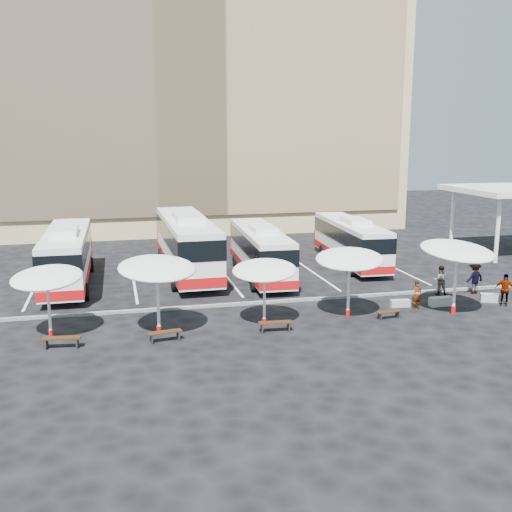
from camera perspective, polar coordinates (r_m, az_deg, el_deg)
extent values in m
plane|color=black|center=(32.73, -0.48, -4.89)|extent=(120.00, 120.00, 0.00)
cube|color=tan|center=(63.06, -7.28, 14.43)|extent=(42.00, 18.00, 25.00)
cube|color=tan|center=(54.01, -6.16, 14.41)|extent=(40.00, 0.30, 20.00)
cylinder|color=white|center=(46.81, 22.03, 2.29)|extent=(0.30, 0.30, 4.80)
cylinder|color=white|center=(51.75, 18.21, 3.37)|extent=(0.30, 0.30, 4.80)
cube|color=black|center=(33.17, -0.67, -4.53)|extent=(34.00, 0.25, 0.15)
cube|color=white|center=(39.99, -20.22, -2.55)|extent=(0.15, 12.00, 0.01)
cube|color=white|center=(39.69, -11.60, -2.17)|extent=(0.15, 12.00, 0.01)
cube|color=white|center=(40.30, -3.04, -1.73)|extent=(0.15, 12.00, 0.01)
cube|color=white|center=(41.77, 5.08, -1.29)|extent=(0.15, 12.00, 0.01)
cube|color=white|center=(44.02, 12.51, -0.85)|extent=(0.15, 12.00, 0.01)
cube|color=white|center=(38.90, -17.55, 0.11)|extent=(2.54, 11.72, 2.92)
cube|color=black|center=(38.79, -17.60, 0.95)|extent=(2.59, 11.78, 1.07)
cube|color=#B60D10|center=(39.11, -17.45, -1.43)|extent=(2.59, 11.78, 0.54)
cube|color=#B60D10|center=(44.76, -16.94, 0.64)|extent=(2.50, 0.22, 1.36)
cube|color=white|center=(37.65, -17.81, 2.29)|extent=(1.58, 2.94, 0.39)
cylinder|color=black|center=(42.62, -18.73, -0.94)|extent=(0.35, 0.98, 0.97)
cylinder|color=black|center=(42.43, -15.45, -0.80)|extent=(0.35, 0.98, 0.97)
cylinder|color=black|center=(35.55, -19.83, -3.44)|extent=(0.35, 0.98, 0.97)
cylinder|color=black|center=(35.32, -15.90, -3.28)|extent=(0.35, 0.98, 0.97)
cube|color=white|center=(40.25, -6.62, 1.27)|extent=(2.92, 13.11, 3.27)
cube|color=black|center=(40.14, -6.65, 2.19)|extent=(2.99, 13.17, 1.20)
cube|color=#B60D10|center=(40.48, -6.58, -0.40)|extent=(2.99, 13.17, 0.60)
cube|color=#B60D10|center=(46.78, -7.70, 1.67)|extent=(2.79, 0.26, 1.52)
cube|color=white|center=(38.89, -6.47, 3.67)|extent=(1.79, 3.29, 0.44)
cylinder|color=black|center=(44.12, -9.01, 0.02)|extent=(0.40, 1.09, 1.09)
cylinder|color=black|center=(44.44, -5.51, 0.20)|extent=(0.40, 1.09, 1.09)
cylinder|color=black|center=(36.19, -7.76, -2.49)|extent=(0.40, 1.09, 1.09)
cylinder|color=black|center=(36.58, -3.52, -2.25)|extent=(0.40, 1.09, 1.09)
cube|color=white|center=(39.15, 0.42, 0.54)|extent=(2.76, 11.02, 2.73)
cube|color=black|center=(39.04, 0.42, 1.32)|extent=(2.81, 11.08, 1.00)
cube|color=#B60D10|center=(39.35, 0.42, -0.90)|extent=(2.81, 11.08, 0.50)
cube|color=#B60D10|center=(44.55, -0.97, 1.00)|extent=(2.34, 0.28, 1.28)
cube|color=white|center=(38.00, 0.69, 2.57)|extent=(1.58, 2.79, 0.36)
cylinder|color=black|center=(42.29, -1.95, -0.46)|extent=(0.36, 0.92, 0.91)
cylinder|color=black|center=(42.70, 1.07, -0.34)|extent=(0.36, 0.92, 0.91)
cylinder|color=black|center=(35.73, -0.22, -2.71)|extent=(0.36, 0.92, 0.91)
cylinder|color=black|center=(36.21, 3.32, -2.54)|extent=(0.36, 0.92, 0.91)
cube|color=white|center=(43.43, 9.00, 1.47)|extent=(2.87, 10.93, 2.70)
cube|color=black|center=(43.34, 9.02, 2.17)|extent=(2.93, 10.98, 0.99)
cube|color=#B60D10|center=(43.61, 8.96, 0.19)|extent=(2.93, 10.98, 0.50)
cube|color=#B60D10|center=(48.61, 6.90, 1.80)|extent=(2.31, 0.31, 1.26)
cube|color=white|center=(42.35, 9.46, 3.30)|extent=(1.60, 2.78, 0.36)
cylinder|color=black|center=(46.28, 6.36, 0.52)|extent=(0.37, 0.92, 0.90)
cylinder|color=black|center=(46.96, 9.00, 0.61)|extent=(0.37, 0.92, 0.90)
cylinder|color=black|center=(39.99, 9.10, -1.32)|extent=(0.37, 0.92, 0.90)
cylinder|color=black|center=(40.77, 12.09, -1.18)|extent=(0.37, 0.92, 0.90)
cylinder|color=white|center=(29.16, -19.11, -4.73)|extent=(0.17, 0.17, 2.82)
cylinder|color=#B60D10|center=(29.51, -18.95, -7.01)|extent=(0.26, 0.26, 0.38)
ellipsoid|color=white|center=(28.80, -19.30, -1.94)|extent=(4.06, 4.08, 0.97)
cylinder|color=white|center=(28.28, -9.30, -4.38)|extent=(0.18, 0.18, 3.16)
cylinder|color=#B60D10|center=(28.68, -9.21, -7.01)|extent=(0.28, 0.28, 0.42)
ellipsoid|color=white|center=(27.88, -9.41, -1.16)|extent=(4.40, 4.43, 1.08)
cylinder|color=white|center=(29.27, 0.80, -4.07)|extent=(0.17, 0.17, 2.77)
cylinder|color=#B60D10|center=(29.61, 0.80, -6.31)|extent=(0.27, 0.27, 0.37)
ellipsoid|color=white|center=(28.91, 0.81, -1.34)|extent=(4.15, 4.17, 0.95)
cylinder|color=white|center=(30.94, 8.81, -3.10)|extent=(0.19, 0.19, 3.02)
cylinder|color=#B60D10|center=(31.29, 8.74, -5.42)|extent=(0.29, 0.29, 0.40)
ellipsoid|color=white|center=(30.58, 8.90, -0.27)|extent=(4.52, 4.54, 1.04)
cylinder|color=white|center=(32.74, 18.43, -2.48)|extent=(0.20, 0.20, 3.32)
cylinder|color=#B60D10|center=(33.11, 18.27, -4.90)|extent=(0.31, 0.31, 0.44)
ellipsoid|color=white|center=(32.39, 18.62, 0.46)|extent=(4.79, 4.82, 1.14)
cube|color=black|center=(27.86, -18.03, -7.43)|extent=(1.71, 0.66, 0.07)
cube|color=black|center=(28.09, -19.34, -7.91)|extent=(0.12, 0.43, 0.44)
cube|color=black|center=(27.81, -16.65, -7.94)|extent=(0.12, 0.43, 0.44)
cube|color=black|center=(27.67, -8.68, -7.18)|extent=(1.60, 0.67, 0.06)
cube|color=black|center=(27.61, -9.93, -7.78)|extent=(0.13, 0.40, 0.42)
cube|color=black|center=(27.89, -7.42, -7.50)|extent=(0.13, 0.40, 0.42)
cube|color=black|center=(28.65, 1.86, -6.34)|extent=(1.65, 0.55, 0.06)
cube|color=black|center=(28.62, 0.57, -6.88)|extent=(0.09, 0.41, 0.43)
cube|color=black|center=(28.86, 3.13, -6.74)|extent=(0.09, 0.41, 0.43)
cube|color=black|center=(31.34, 12.54, -5.20)|extent=(1.36, 0.51, 0.05)
cube|color=black|center=(31.13, 11.70, -5.67)|extent=(0.09, 0.34, 0.35)
cube|color=black|center=(31.68, 13.33, -5.44)|extent=(0.09, 0.34, 0.35)
cube|color=gray|center=(33.66, 13.57, -4.40)|extent=(1.09, 0.45, 0.40)
cube|color=gray|center=(34.42, 17.21, -4.16)|extent=(1.33, 0.48, 0.50)
cube|color=gray|center=(36.17, 21.56, -3.73)|extent=(1.31, 0.85, 0.47)
imported|color=black|center=(33.34, 15.09, -3.62)|extent=(0.64, 0.52, 1.53)
imported|color=black|center=(36.56, 17.15, -2.23)|extent=(1.01, 0.89, 1.75)
imported|color=black|center=(35.53, 22.60, -2.98)|extent=(1.09, 1.00, 1.78)
imported|color=black|center=(37.49, 20.09, -1.96)|extent=(1.34, 0.93, 1.90)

